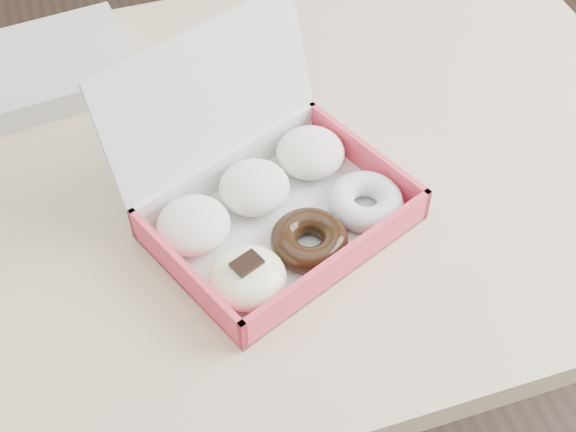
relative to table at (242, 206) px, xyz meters
name	(u,v)px	position (x,y,z in m)	size (l,w,h in m)	color
ground	(257,425)	(0.00, 0.00, -0.67)	(4.00, 4.00, 0.00)	black
table	(242,206)	(0.00, 0.00, 0.00)	(1.20, 0.80, 0.75)	tan
donut_box	(270,202)	(0.01, -0.10, 0.11)	(0.37, 0.36, 0.21)	silver
newspapers	(49,67)	(-0.21, 0.26, 0.10)	(0.24, 0.19, 0.04)	beige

